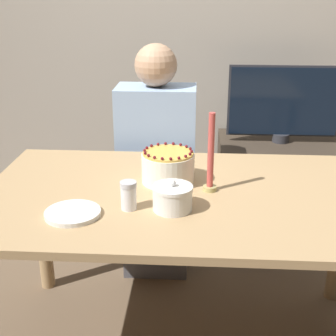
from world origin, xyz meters
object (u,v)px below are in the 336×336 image
Objects in this scene: candle at (211,159)px; person_man_blue_shirt at (157,176)px; sugar_shaker at (129,195)px; tv_monitor at (284,103)px; cake at (168,167)px; sugar_bowl at (172,198)px.

person_man_blue_shirt is at bearing 112.29° from candle.
sugar_shaker is 1.45m from tv_monitor.
candle is 0.25× the size of person_man_blue_shirt.
cake is at bearing -121.91° from tv_monitor.
person_man_blue_shirt reaches higher than sugar_bowl.
sugar_bowl is 1.39× the size of sugar_shaker.
tv_monitor is (0.71, 0.43, 0.31)m from person_man_blue_shirt.
cake is 1.17m from tv_monitor.
sugar_bowl is (0.03, -0.25, -0.02)m from cake.
person_man_blue_shirt reaches higher than sugar_shaker.
sugar_bowl reaches higher than sugar_shaker.
candle is at bearing 112.29° from person_man_blue_shirt.
candle reaches higher than sugar_shaker.
candle is at bearing -25.01° from cake.
cake is 0.28m from sugar_shaker.
cake is 0.63m from person_man_blue_shirt.
sugar_bowl is 0.86m from person_man_blue_shirt.
tv_monitor is (0.74, 1.25, 0.05)m from sugar_shaker.
cake is 2.04× the size of sugar_shaker.
person_man_blue_shirt reaches higher than cake.
tv_monitor reaches higher than sugar_shaker.
tv_monitor is (0.45, 1.07, -0.03)m from candle.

